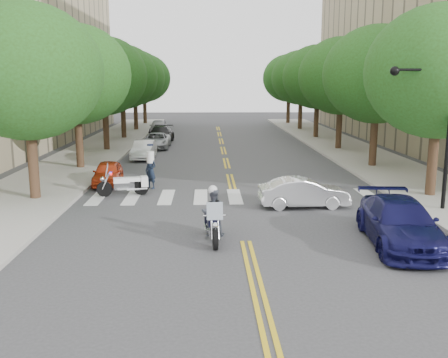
{
  "coord_description": "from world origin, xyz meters",
  "views": [
    {
      "loc": [
        -1.25,
        -15.62,
        5.16
      ],
      "look_at": [
        -0.57,
        4.06,
        1.3
      ],
      "focal_mm": 40.0,
      "sensor_mm": 36.0,
      "label": 1
    }
  ],
  "objects_px": {
    "motorcycle_police": "(213,216)",
    "sedan_blue": "(400,223)",
    "officer_standing": "(151,171)",
    "convertible": "(304,193)",
    "motorcycle_parked": "(127,184)"
  },
  "relations": [
    {
      "from": "officer_standing",
      "to": "convertible",
      "type": "height_order",
      "value": "officer_standing"
    },
    {
      "from": "convertible",
      "to": "officer_standing",
      "type": "bearing_deg",
      "value": 57.76
    },
    {
      "from": "motorcycle_parked",
      "to": "convertible",
      "type": "xyz_separation_m",
      "value": [
        7.68,
        -2.43,
        0.08
      ]
    },
    {
      "from": "motorcycle_police",
      "to": "officer_standing",
      "type": "distance_m",
      "value": 8.8
    },
    {
      "from": "convertible",
      "to": "sedan_blue",
      "type": "bearing_deg",
      "value": -159.04
    },
    {
      "from": "motorcycle_police",
      "to": "sedan_blue",
      "type": "height_order",
      "value": "motorcycle_police"
    },
    {
      "from": "motorcycle_police",
      "to": "convertible",
      "type": "height_order",
      "value": "motorcycle_police"
    },
    {
      "from": "motorcycle_parked",
      "to": "motorcycle_police",
      "type": "bearing_deg",
      "value": -163.48
    },
    {
      "from": "officer_standing",
      "to": "motorcycle_parked",
      "type": "bearing_deg",
      "value": -81.95
    },
    {
      "from": "officer_standing",
      "to": "sedan_blue",
      "type": "xyz_separation_m",
      "value": [
        8.89,
        -8.94,
        -0.15
      ]
    },
    {
      "from": "officer_standing",
      "to": "convertible",
      "type": "distance_m",
      "value": 7.83
    },
    {
      "from": "officer_standing",
      "to": "convertible",
      "type": "relative_size",
      "value": 0.47
    },
    {
      "from": "motorcycle_parked",
      "to": "convertible",
      "type": "height_order",
      "value": "motorcycle_parked"
    },
    {
      "from": "motorcycle_parked",
      "to": "officer_standing",
      "type": "distance_m",
      "value": 1.8
    },
    {
      "from": "motorcycle_police",
      "to": "sedan_blue",
      "type": "distance_m",
      "value": 5.99
    }
  ]
}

